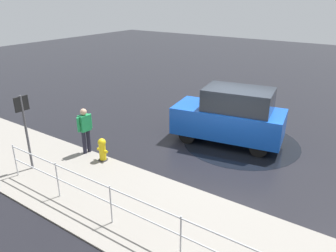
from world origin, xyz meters
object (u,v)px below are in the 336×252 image
object	(u,v)px
fire_hydrant	(102,150)
sign_post	(25,122)
moving_hatchback	(231,116)
pedestrian	(85,128)

from	to	relation	value
fire_hydrant	sign_post	bearing A→B (deg)	48.72
fire_hydrant	sign_post	world-z (taller)	sign_post
moving_hatchback	fire_hydrant	size ratio (longest dim) A/B	5.15
pedestrian	sign_post	bearing A→B (deg)	71.33
fire_hydrant	sign_post	xyz separation A→B (m)	(1.44, 1.64, 1.18)
moving_hatchback	fire_hydrant	xyz separation A→B (m)	(2.76, 3.72, -0.63)
pedestrian	sign_post	size ratio (longest dim) A/B	0.68
pedestrian	sign_post	world-z (taller)	sign_post
pedestrian	moving_hatchback	bearing A→B (deg)	-134.90
fire_hydrant	moving_hatchback	bearing A→B (deg)	-126.56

